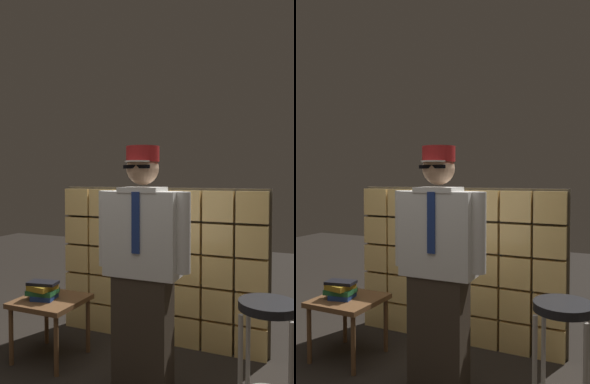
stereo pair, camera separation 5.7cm
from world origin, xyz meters
TOP-DOWN VIEW (x-y plane):
  - glass_block_wall at (-0.00, 1.22)m, footprint 1.99×0.10m
  - standing_person at (0.23, 0.39)m, footprint 0.68×0.29m
  - bar_stool at (1.08, 0.26)m, footprint 0.34×0.34m
  - side_table at (-0.68, 0.54)m, footprint 0.52×0.52m
  - book_stack at (-0.73, 0.51)m, footprint 0.27×0.21m
  - coffee_mug at (-0.77, 0.56)m, footprint 0.13×0.08m

SIDE VIEW (x-z plane):
  - side_table at x=-0.68m, z-range 0.18..0.68m
  - coffee_mug at x=-0.77m, z-range 0.50..0.60m
  - book_stack at x=-0.73m, z-range 0.50..0.65m
  - bar_stool at x=1.08m, z-range 0.19..0.98m
  - glass_block_wall at x=0.00m, z-range -0.02..1.41m
  - standing_person at x=0.23m, z-range 0.04..1.75m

